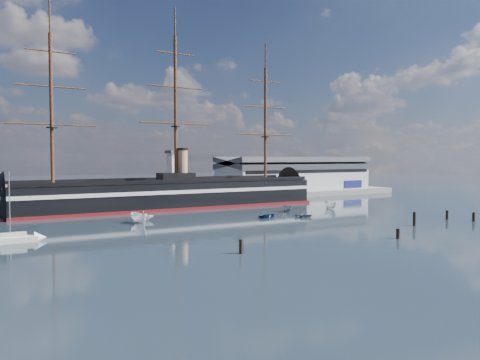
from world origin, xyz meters
TOP-DOWN VIEW (x-y plane):
  - ground at (0.00, 40.00)m, footprint 600.00×600.00m
  - quay at (10.00, 76.00)m, footprint 180.00×18.00m
  - warehouse at (58.00, 80.00)m, footprint 63.00×21.00m
  - quay_tower at (3.00, 73.00)m, footprint 5.00×5.00m
  - warship at (-6.42, 60.00)m, footprint 113.18×19.69m
  - sailboat at (-50.04, 23.18)m, footprint 7.92×3.03m
  - motorboat_a at (-23.23, 34.80)m, footprint 7.63×3.31m
  - motorboat_b at (6.84, 27.20)m, footprint 2.05×3.48m
  - motorboat_c at (18.64, 34.58)m, footprint 5.61×3.05m
  - motorboat_d at (-20.53, 38.66)m, footprint 5.71×7.28m
  - motorboat_e at (14.74, 23.27)m, footprint 2.64×2.80m
  - motorboat_f at (34.00, 34.10)m, footprint 6.79×3.58m
  - piling_near_left at (-21.78, -5.42)m, footprint 0.64×0.64m
  - piling_near_mid at (9.38, -9.47)m, footprint 0.64×0.64m
  - piling_near_right at (25.58, -0.68)m, footprint 0.64×0.64m
  - piling_far_right at (40.73, 1.66)m, footprint 0.64×0.64m
  - piling_extra at (43.27, -3.38)m, footprint 0.64×0.64m

SIDE VIEW (x-z plane):
  - ground at x=0.00m, z-range 0.00..0.00m
  - quay at x=10.00m, z-range -1.00..1.00m
  - motorboat_a at x=-23.23m, z-range -1.49..1.49m
  - motorboat_b at x=6.84m, z-range -0.76..0.76m
  - motorboat_c at x=18.64m, z-range -1.06..1.06m
  - motorboat_d at x=-20.53m, z-range -1.23..1.23m
  - motorboat_e at x=14.74m, z-range -0.64..0.64m
  - motorboat_f at x=34.00m, z-range -1.29..1.29m
  - piling_near_left at x=-21.78m, z-range -1.45..1.45m
  - piling_near_mid at x=9.38m, z-range -1.26..1.26m
  - piling_near_right at x=25.58m, z-range -1.83..1.83m
  - piling_far_right at x=40.73m, z-range -1.44..1.44m
  - piling_extra at x=43.27m, z-range -1.37..1.37m
  - sailboat at x=-50.04m, z-range -5.40..6.97m
  - warship at x=-6.42m, z-range -22.93..31.01m
  - warehouse at x=58.00m, z-range 2.18..13.78m
  - quay_tower at x=3.00m, z-range 2.25..17.25m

